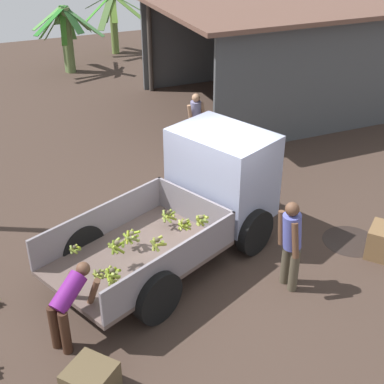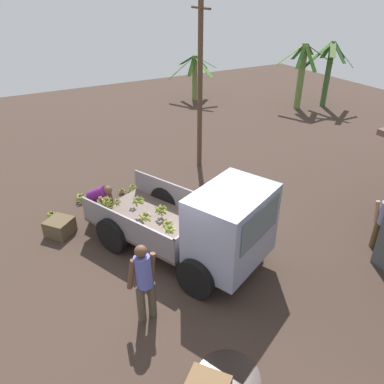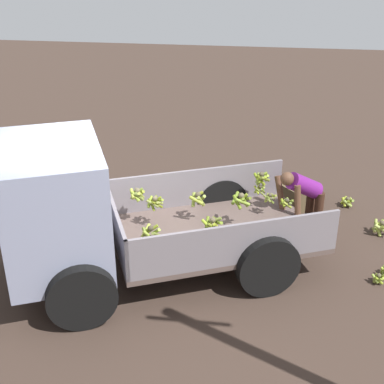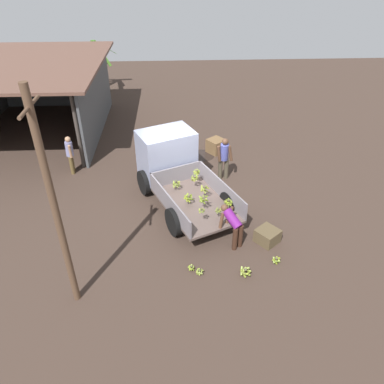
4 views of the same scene
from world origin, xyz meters
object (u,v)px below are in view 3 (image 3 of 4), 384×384
(person_worker_loading, at_px, (304,195))
(wooden_crate_0, at_px, (298,195))
(banana_bunch_on_ground_0, at_px, (347,201))
(banana_bunch_on_ground_3, at_px, (379,278))
(cargo_truck, at_px, (90,213))
(banana_bunch_on_ground_1, at_px, (381,226))
(person_foreground_visitor, at_px, (87,166))

(person_worker_loading, xyz_separation_m, wooden_crate_0, (0.02, -1.09, -0.52))
(person_worker_loading, distance_m, banana_bunch_on_ground_0, 1.59)
(banana_bunch_on_ground_3, xyz_separation_m, wooden_crate_0, (1.08, -2.35, 0.12))
(cargo_truck, height_order, banana_bunch_on_ground_1, cargo_truck)
(person_worker_loading, xyz_separation_m, banana_bunch_on_ground_3, (-1.06, 1.26, -0.65))
(cargo_truck, relative_size, person_foreground_visitor, 2.81)
(person_worker_loading, height_order, banana_bunch_on_ground_1, person_worker_loading)
(cargo_truck, xyz_separation_m, wooden_crate_0, (-2.99, -2.82, -0.88))
(cargo_truck, bearing_deg, banana_bunch_on_ground_3, 162.51)
(banana_bunch_on_ground_0, height_order, banana_bunch_on_ground_1, banana_bunch_on_ground_1)
(person_worker_loading, distance_m, banana_bunch_on_ground_1, 1.47)
(banana_bunch_on_ground_3, height_order, wooden_crate_0, wooden_crate_0)
(person_foreground_visitor, relative_size, banana_bunch_on_ground_0, 6.72)
(person_foreground_visitor, bearing_deg, wooden_crate_0, 9.50)
(banana_bunch_on_ground_3, bearing_deg, cargo_truck, 6.70)
(banana_bunch_on_ground_0, height_order, wooden_crate_0, wooden_crate_0)
(cargo_truck, distance_m, banana_bunch_on_ground_1, 4.84)
(person_worker_loading, xyz_separation_m, banana_bunch_on_ground_1, (-1.33, -0.19, -0.59))
(banana_bunch_on_ground_1, relative_size, wooden_crate_0, 0.54)
(wooden_crate_0, bearing_deg, banana_bunch_on_ground_0, -175.90)
(cargo_truck, height_order, person_foreground_visitor, cargo_truck)
(person_worker_loading, bearing_deg, wooden_crate_0, -124.48)
(banana_bunch_on_ground_1, bearing_deg, cargo_truck, 23.96)
(cargo_truck, relative_size, banana_bunch_on_ground_0, 18.89)
(cargo_truck, height_order, person_worker_loading, cargo_truck)
(banana_bunch_on_ground_1, height_order, banana_bunch_on_ground_3, banana_bunch_on_ground_1)
(banana_bunch_on_ground_0, distance_m, wooden_crate_0, 0.92)
(banana_bunch_on_ground_0, bearing_deg, banana_bunch_on_ground_1, 114.80)
(person_worker_loading, relative_size, banana_bunch_on_ground_3, 5.63)
(person_foreground_visitor, height_order, wooden_crate_0, person_foreground_visitor)
(person_foreground_visitor, height_order, banana_bunch_on_ground_3, person_foreground_visitor)
(cargo_truck, distance_m, banana_bunch_on_ground_3, 4.21)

